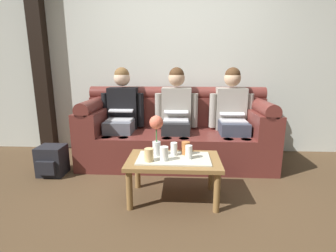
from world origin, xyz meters
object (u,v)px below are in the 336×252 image
object	(u,v)px
person_right	(232,113)
cup_near_left	(189,152)
person_middle	(176,112)
cup_far_right	(186,148)
cup_far_center	(164,154)
flower_vase	(156,130)
backpack_left	(52,161)
person_left	(122,112)
cup_near_right	(174,149)
cup_far_left	(149,155)
coffee_table	(174,164)
couch	(176,134)

from	to	relation	value
person_right	cup_near_left	size ratio (longest dim) A/B	9.94
person_middle	cup_far_right	bearing A→B (deg)	-82.98
cup_far_right	cup_far_center	bearing A→B (deg)	-137.99
flower_vase	cup_near_left	bearing A→B (deg)	-14.23
cup_far_center	backpack_left	distance (m)	1.48
cup_far_right	backpack_left	size ratio (longest dim) A/B	0.36
cup_far_center	cup_far_right	distance (m)	0.26
person_left	cup_near_right	bearing A→B (deg)	-52.64
person_left	backpack_left	world-z (taller)	person_left
person_left	cup_far_left	xyz separation A→B (m)	(0.49, -1.10, -0.19)
coffee_table	cup_far_center	distance (m)	0.17
person_right	coffee_table	distance (m)	1.27
cup_near_left	backpack_left	xyz separation A→B (m)	(-1.56, 0.49, -0.30)
coffee_table	backpack_left	xyz separation A→B (m)	(-1.42, 0.48, -0.18)
cup_near_left	backpack_left	size ratio (longest dim) A/B	0.36
person_middle	coffee_table	bearing A→B (deg)	-90.00
flower_vase	cup_far_right	world-z (taller)	flower_vase
cup_near_left	cup_far_left	bearing A→B (deg)	-166.58
cup_far_center	flower_vase	bearing A→B (deg)	120.48
couch	backpack_left	bearing A→B (deg)	-159.57
person_right	cup_far_left	world-z (taller)	person_right
cup_near_left	cup_near_right	distance (m)	0.16
couch	cup_far_left	distance (m)	1.13
person_left	flower_vase	world-z (taller)	person_left
cup_near_left	backpack_left	world-z (taller)	cup_near_left
flower_vase	person_left	bearing A→B (deg)	120.25
person_right	cup_far_center	xyz separation A→B (m)	(-0.79, -1.07, -0.18)
cup_far_center	cup_far_left	distance (m)	0.13
person_left	cup_far_right	size ratio (longest dim) A/B	9.98
couch	person_middle	bearing A→B (deg)	-90.00
cup_near_right	person_right	bearing A→B (deg)	52.75
coffee_table	cup_far_right	bearing A→B (deg)	42.02
couch	coffee_table	xyz separation A→B (m)	(0.00, -1.00, -0.02)
flower_vase	backpack_left	distance (m)	1.41
person_middle	cup_near_left	world-z (taller)	person_middle
cup_near_left	flower_vase	bearing A→B (deg)	165.77
cup_near_left	cup_far_right	distance (m)	0.12
cup_far_right	cup_near_left	bearing A→B (deg)	-76.73
cup_far_center	coffee_table	bearing A→B (deg)	41.99
person_left	person_middle	bearing A→B (deg)	0.01
person_left	person_right	world-z (taller)	same
person_left	cup_near_right	world-z (taller)	person_left
person_left	flower_vase	xyz separation A→B (m)	(0.55, -0.94, -0.00)
cup_far_left	backpack_left	bearing A→B (deg)	154.63
person_right	cup_near_left	distance (m)	1.18
couch	cup_near_right	size ratio (longest dim) A/B	19.25
person_middle	person_right	distance (m)	0.71
person_middle	cup_far_left	size ratio (longest dim) A/B	10.52
coffee_table	person_left	bearing A→B (deg)	125.34
coffee_table	flower_vase	bearing A→B (deg)	158.78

